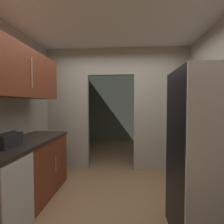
{
  "coord_description": "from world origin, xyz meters",
  "views": [
    {
      "loc": [
        0.22,
        -2.39,
        1.44
      ],
      "look_at": [
        -0.05,
        1.09,
        1.29
      ],
      "focal_mm": 28.95,
      "sensor_mm": 36.0,
      "label": 1
    }
  ],
  "objects": [
    {
      "name": "refrigerator",
      "position": [
        1.1,
        -0.47,
        0.9
      ],
      "size": [
        0.75,
        0.8,
        1.8
      ],
      "color": "black",
      "rests_on": "ground"
    },
    {
      "name": "ground",
      "position": [
        0.0,
        0.0,
        0.0
      ],
      "size": [
        20.0,
        20.0,
        0.0
      ],
      "primitive_type": "plane",
      "color": "#93704C"
    },
    {
      "name": "boombox",
      "position": [
        -1.19,
        -0.35,
        1.0
      ],
      "size": [
        0.16,
        0.37,
        0.19
      ],
      "color": "black",
      "rests_on": "lower_cabinet_run"
    },
    {
      "name": "dishwasher",
      "position": [
        -0.9,
        -0.62,
        0.43
      ],
      "size": [
        0.02,
        0.56,
        0.86
      ],
      "color": "#B7BABC",
      "rests_on": "ground"
    },
    {
      "name": "kitchen_partition",
      "position": [
        0.04,
        1.58,
        1.42
      ],
      "size": [
        3.08,
        0.12,
        2.65
      ],
      "color": "#ADA899",
      "rests_on": "ground"
    },
    {
      "name": "kitchen_overhead_slab",
      "position": [
        0.0,
        0.48,
        2.68
      ],
      "size": [
        3.48,
        7.17,
        0.06
      ],
      "primitive_type": "cube",
      "color": "silver"
    },
    {
      "name": "adjoining_room_shell",
      "position": [
        0.0,
        3.64,
        1.32
      ],
      "size": [
        3.08,
        3.13,
        2.65
      ],
      "color": "gray",
      "rests_on": "ground"
    },
    {
      "name": "lower_cabinet_run",
      "position": [
        -1.22,
        -0.06,
        0.46
      ],
      "size": [
        0.65,
        1.98,
        0.92
      ],
      "color": "maroon",
      "rests_on": "ground"
    },
    {
      "name": "upper_cabinet_counterside",
      "position": [
        -1.22,
        -0.06,
        1.86
      ],
      "size": [
        0.36,
        1.78,
        0.67
      ],
      "color": "maroon"
    }
  ]
}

